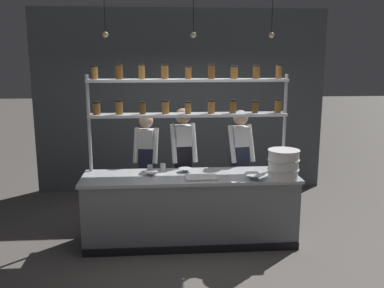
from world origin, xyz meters
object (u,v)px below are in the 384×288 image
object	(u,v)px
prep_bowl_center_back	(254,177)
serving_cup_by_board	(150,168)
prep_bowl_near_left	(185,170)
spice_shelf_unit	(188,101)
chef_right	(240,159)
container_stack	(283,164)
prep_bowl_center_front	(152,174)
serving_cup_front	(163,167)
chef_center	(183,159)
cutting_board	(201,178)
chef_left	(147,160)

from	to	relation	value
prep_bowl_center_back	serving_cup_by_board	size ratio (longest dim) A/B	3.13
prep_bowl_near_left	serving_cup_by_board	bearing A→B (deg)	170.15
spice_shelf_unit	chef_right	world-z (taller)	spice_shelf_unit
chef_right	prep_bowl_center_back	size ratio (longest dim) A/B	6.49
spice_shelf_unit	chef_right	bearing A→B (deg)	21.33
container_stack	prep_bowl_center_back	distance (m)	0.40
container_stack	prep_bowl_center_front	distance (m)	1.69
chef_right	prep_bowl_near_left	distance (m)	0.95
serving_cup_front	container_stack	bearing A→B (deg)	-17.47
chef_center	prep_bowl_center_back	distance (m)	1.19
prep_bowl_near_left	chef_right	bearing A→B (deg)	29.63
chef_center	serving_cup_front	bearing A→B (deg)	-138.82
cutting_board	serving_cup_front	world-z (taller)	serving_cup_front
prep_bowl_center_back	prep_bowl_near_left	bearing A→B (deg)	153.97
container_stack	prep_bowl_center_back	world-z (taller)	container_stack
cutting_board	prep_bowl_center_front	bearing A→B (deg)	163.60
spice_shelf_unit	prep_bowl_center_back	world-z (taller)	spice_shelf_unit
container_stack	chef_center	bearing A→B (deg)	146.43
container_stack	prep_bowl_center_back	xyz separation A→B (m)	(-0.37, -0.02, -0.15)
chef_left	container_stack	bearing A→B (deg)	-20.83
prep_bowl_center_back	prep_bowl_center_front	bearing A→B (deg)	168.07
spice_shelf_unit	serving_cup_by_board	world-z (taller)	spice_shelf_unit
prep_bowl_near_left	serving_cup_front	distance (m)	0.31
container_stack	prep_bowl_center_front	bearing A→B (deg)	171.46
chef_left	chef_center	size ratio (longest dim) A/B	0.94
prep_bowl_near_left	chef_center	bearing A→B (deg)	90.75
chef_center	cutting_board	size ratio (longest dim) A/B	4.31
chef_left	prep_bowl_center_front	bearing A→B (deg)	-74.08
prep_bowl_center_back	serving_cup_by_board	distance (m)	1.41
prep_bowl_near_left	serving_cup_front	xyz separation A→B (m)	(-0.30, 0.09, 0.02)
chef_right	cutting_board	distance (m)	1.02
chef_center	serving_cup_by_board	distance (m)	0.58
container_stack	cutting_board	xyz separation A→B (m)	(-1.04, 0.07, -0.17)
container_stack	cutting_board	bearing A→B (deg)	176.38
cutting_board	prep_bowl_near_left	size ratio (longest dim) A/B	2.20
container_stack	prep_bowl_near_left	size ratio (longest dim) A/B	2.21
chef_center	prep_bowl_center_front	xyz separation A→B (m)	(-0.44, -0.56, -0.06)
chef_right	prep_bowl_near_left	bearing A→B (deg)	-161.60
cutting_board	prep_bowl_center_front	world-z (taller)	prep_bowl_center_front
chef_left	cutting_board	bearing A→B (deg)	-44.06
spice_shelf_unit	container_stack	distance (m)	1.50
chef_left	chef_right	bearing A→B (deg)	2.19
chef_left	container_stack	world-z (taller)	chef_left
spice_shelf_unit	chef_left	size ratio (longest dim) A/B	1.66
spice_shelf_unit	prep_bowl_near_left	distance (m)	0.93
cutting_board	prep_bowl_center_back	xyz separation A→B (m)	(0.67, -0.09, 0.02)
prep_bowl_center_front	prep_bowl_near_left	bearing A→B (deg)	17.21
spice_shelf_unit	prep_bowl_near_left	world-z (taller)	spice_shelf_unit
container_stack	prep_bowl_center_front	xyz separation A→B (m)	(-1.67, 0.25, -0.16)
chef_right	prep_bowl_center_front	world-z (taller)	chef_right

